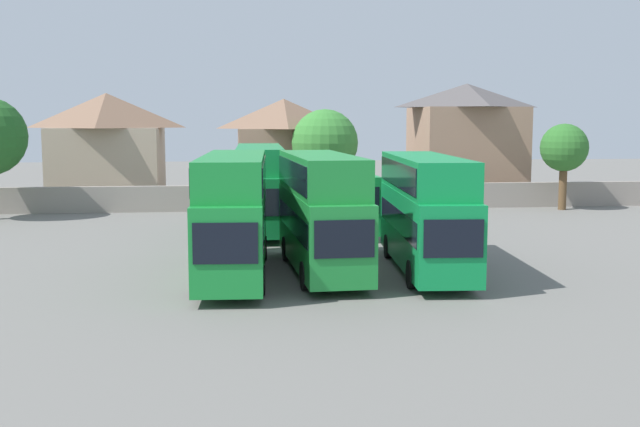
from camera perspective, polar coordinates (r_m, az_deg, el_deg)
ground at (r=49.86m, az=-1.97°, el=-0.42°), size 140.00×140.00×0.00m
depot_boundary_wall at (r=54.78m, az=-2.40°, el=1.19°), size 56.00×0.50×1.80m
bus_1 at (r=31.76m, az=-6.36°, el=0.39°), size 3.11×11.68×4.95m
bus_2 at (r=32.16m, az=0.09°, el=0.50°), size 2.90×10.27×4.95m
bus_3 at (r=32.78m, az=7.78°, el=0.48°), size 3.12×10.81×4.87m
bus_4 at (r=44.44m, az=-4.47°, el=2.22°), size 2.92×11.44×4.87m
bus_5 at (r=45.11m, az=1.57°, el=1.31°), size 2.72×11.16×3.44m
house_terrace_left at (r=63.07m, az=-15.38°, el=4.81°), size 8.66×7.94×8.43m
house_terrace_centre at (r=61.70m, az=-2.67°, el=4.80°), size 7.55×7.36×8.01m
house_terrace_right at (r=64.22m, az=10.70°, el=5.33°), size 8.50×8.29×9.26m
tree_left_of_lot at (r=57.31m, az=0.36°, el=5.22°), size 4.93×4.93×7.15m
tree_behind_wall at (r=57.39m, az=17.55°, el=4.59°), size 3.37×3.37×6.10m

